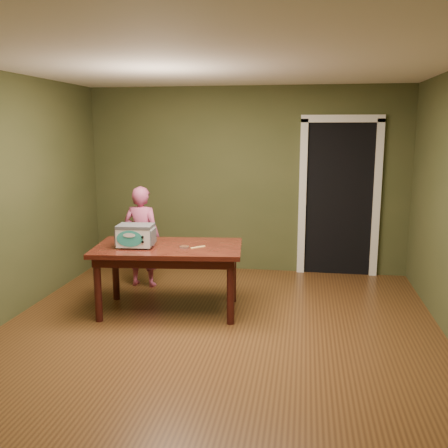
% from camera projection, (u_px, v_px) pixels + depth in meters
% --- Properties ---
extents(floor, '(5.00, 5.00, 0.00)m').
position_uv_depth(floor, '(214.00, 338.00, 4.87)').
color(floor, brown).
rests_on(floor, ground).
extents(room_shell, '(4.52, 5.02, 2.61)m').
position_uv_depth(room_shell, '(214.00, 163.00, 4.55)').
color(room_shell, '#434625').
rests_on(room_shell, ground).
extents(doorway, '(1.10, 0.66, 2.25)m').
position_uv_depth(doorway, '(338.00, 197.00, 7.16)').
color(doorway, black).
rests_on(doorway, ground).
extents(dining_table, '(1.69, 1.07, 0.75)m').
position_uv_depth(dining_table, '(169.00, 255.00, 5.50)').
color(dining_table, '#330E0B').
rests_on(dining_table, floor).
extents(toy_oven, '(0.42, 0.30, 0.25)m').
position_uv_depth(toy_oven, '(136.00, 235.00, 5.40)').
color(toy_oven, '#4C4F54').
rests_on(toy_oven, dining_table).
extents(baking_pan, '(0.10, 0.10, 0.02)m').
position_uv_depth(baking_pan, '(184.00, 247.00, 5.38)').
color(baking_pan, silver).
rests_on(baking_pan, dining_table).
extents(spatula, '(0.15, 0.14, 0.01)m').
position_uv_depth(spatula, '(198.00, 247.00, 5.40)').
color(spatula, '#FAD16C').
rests_on(spatula, dining_table).
extents(child, '(0.50, 0.35, 1.31)m').
position_uv_depth(child, '(142.00, 237.00, 6.41)').
color(child, '#BE4E7B').
rests_on(child, floor).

